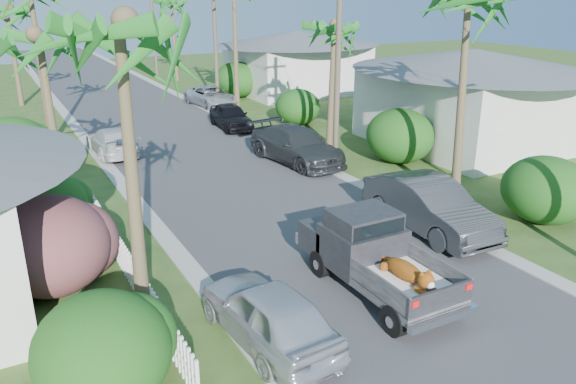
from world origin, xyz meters
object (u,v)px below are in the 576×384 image
house_right_far (296,64)px  utility_pole_d (153,25)px  parked_car_rm (297,146)px  palm_r_b (333,25)px  palm_r_d (171,0)px  utility_pole_c (215,37)px  utility_pole_b (338,60)px  parked_car_lf (113,142)px  palm_l_d (6,8)px  pickup_truck (369,251)px  parked_car_rf (231,116)px  house_right_near (469,101)px  parked_car_rd (211,96)px  parked_car_rn (429,206)px  parked_car_ln (268,314)px  palm_l_a (117,24)px  palm_l_b (39,36)px

house_right_far → utility_pole_d: utility_pole_d is taller
parked_car_rm → palm_r_b: 6.22m
palm_r_d → utility_pole_c: bearing=-94.3°
palm_r_b → utility_pole_b: bearing=-116.6°
parked_car_lf → palm_r_b: (10.20, -3.57, 5.29)m
palm_l_d → pickup_truck: bearing=-79.1°
parked_car_rf → palm_l_d: bearing=131.9°
house_right_near → palm_l_d: bearing=131.6°
utility_pole_d → parked_car_rf: bearing=-95.2°
utility_pole_b → parked_car_rf: bearing=104.1°
palm_l_d → utility_pole_c: utility_pole_c is taller
parked_car_rf → utility_pole_d: bearing=89.0°
parked_car_rd → palm_r_d: bearing=76.8°
utility_pole_b → utility_pole_c: size_ratio=1.00×
pickup_truck → parked_car_rn: pickup_truck is taller
pickup_truck → parked_car_lf: pickup_truck is taller
parked_car_rd → parked_car_ln: bearing=-114.7°
house_right_near → house_right_far: bearing=90.0°
palm_l_a → palm_r_b: 17.57m
parked_car_rm → utility_pole_d: size_ratio=0.61×
palm_l_a → utility_pole_c: bearing=64.7°
house_right_near → utility_pole_c: (-7.40, 16.00, 2.38)m
house_right_near → utility_pole_d: 31.96m
parked_car_lf → pickup_truck: bearing=100.1°
palm_r_d → utility_pole_c: utility_pole_c is taller
palm_l_b → utility_pole_c: bearing=52.2°
parked_car_rd → house_right_near: bearing=-69.3°
parked_car_rf → utility_pole_d: utility_pole_d is taller
parked_car_rn → utility_pole_b: size_ratio=0.58×
palm_r_b → palm_l_a: bearing=-136.8°
parked_car_lf → house_right_far: bearing=-146.6°
parked_car_lf → utility_pole_d: utility_pole_d is taller
parked_car_rm → house_right_near: size_ratio=0.61×
house_right_far → utility_pole_b: utility_pole_b is taller
parked_car_rf → parked_car_rd: parked_car_rf is taller
palm_l_b → house_right_near: size_ratio=0.82×
house_right_far → utility_pole_d: bearing=119.6°
palm_l_d → parked_car_ln: bearing=-85.4°
parked_car_rd → palm_r_d: size_ratio=0.59×
palm_l_d → palm_r_b: palm_l_d is taller
pickup_truck → parked_car_lf: 16.65m
parked_car_rn → house_right_near: bearing=41.4°
utility_pole_d → palm_l_b: bearing=-111.8°
utility_pole_b → palm_r_d: bearing=88.1°
utility_pole_c → parked_car_rm: bearing=-97.7°
house_right_near → utility_pole_b: size_ratio=1.00×
utility_pole_c → palm_r_b: bearing=-85.6°
utility_pole_c → utility_pole_b: bearing=-90.0°
parked_car_lf → palm_r_d: palm_r_d is taller
house_right_near → utility_pole_d: size_ratio=1.00×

